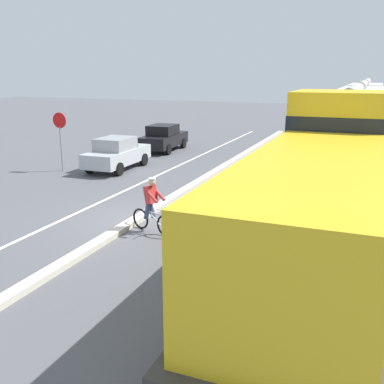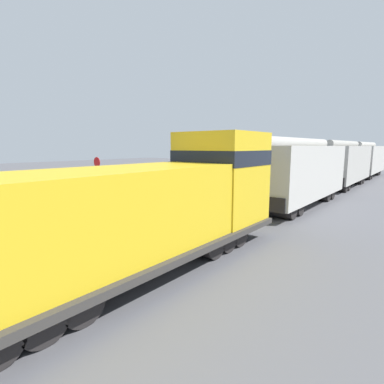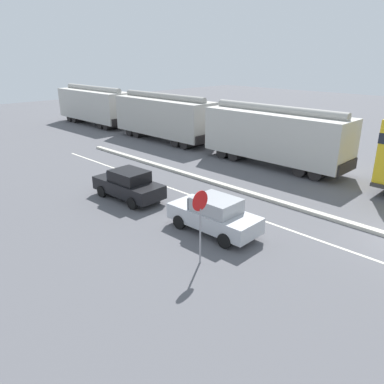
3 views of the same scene
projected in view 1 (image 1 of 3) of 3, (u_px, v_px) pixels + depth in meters
ground_plane at (140, 220)px, 14.95m from camera, size 120.00×120.00×0.00m
median_curb at (203, 179)px, 20.30m from camera, size 0.36×36.00×0.16m
lane_stripe at (156, 176)px, 21.19m from camera, size 0.14×36.00×0.01m
locomotive at (323, 196)px, 11.13m from camera, size 3.10×11.61×4.20m
hopper_car_lead at (351, 129)px, 21.95m from camera, size 2.90×10.60×4.18m
hopper_car_middle at (360, 111)px, 32.34m from camera, size 2.90×10.60×4.18m
hopper_car_trailing at (365, 101)px, 42.73m from camera, size 2.90×10.60×4.18m
parked_car_silver at (117, 153)px, 22.55m from camera, size 1.90×4.23×1.62m
parked_car_black at (164, 138)px, 27.95m from camera, size 1.98×4.27×1.62m
cyclist at (152, 207)px, 13.58m from camera, size 1.65×0.66×1.71m
stop_sign at (60, 130)px, 21.87m from camera, size 0.76×0.08×2.88m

